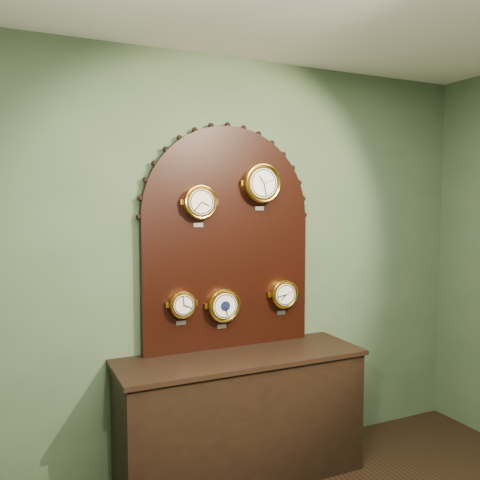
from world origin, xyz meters
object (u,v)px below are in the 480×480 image
shop_counter (241,419)px  roman_clock (200,202)px  tide_clock (283,294)px  hygrometer (182,304)px  display_board (228,231)px  arabic_clock (262,183)px  barometer (223,305)px

shop_counter → roman_clock: bearing=145.5°
roman_clock → tide_clock: (0.62, 0.00, -0.65)m
hygrometer → shop_counter: bearing=-23.9°
display_board → arabic_clock: bearing=-16.8°
display_board → barometer: bearing=-132.1°
arabic_clock → barometer: (-0.28, 0.00, -0.82)m
roman_clock → barometer: bearing=-0.1°
arabic_clock → tide_clock: 0.80m
arabic_clock → hygrometer: size_ratio=1.38×
shop_counter → tide_clock: size_ratio=6.23×
shop_counter → barometer: 0.75m
display_board → hygrometer: bearing=-169.4°
shop_counter → barometer: (-0.06, 0.15, 0.73)m
shop_counter → arabic_clock: 1.57m
roman_clock → hygrometer: roman_clock is taller
arabic_clock → tide_clock: arabic_clock is taller
shop_counter → arabic_clock: arabic_clock is taller
shop_counter → hygrometer: bearing=156.1°
display_board → tide_clock: 0.61m
roman_clock → arabic_clock: 0.47m
shop_counter → display_board: (0.00, 0.22, 1.23)m
shop_counter → tide_clock: 0.89m
shop_counter → hygrometer: (-0.35, 0.15, 0.77)m
roman_clock → barometer: (0.16, -0.00, -0.69)m
display_board → barometer: size_ratio=5.47×
display_board → barometer: 0.50m
display_board → arabic_clock: size_ratio=4.76×
shop_counter → arabic_clock: size_ratio=4.98×
hygrometer → barometer: bearing=-0.3°
shop_counter → barometer: size_ratio=5.72×
barometer → tide_clock: bearing=0.1°
tide_clock → roman_clock: bearing=-180.0°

